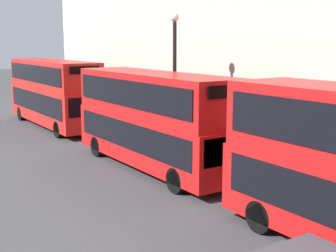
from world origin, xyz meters
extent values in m
cylinder|color=black|center=(0.48, 8.98, 0.50)|extent=(0.30, 1.00, 1.00)
cylinder|color=black|center=(2.73, 8.98, 0.50)|extent=(0.30, 1.00, 1.00)
cube|color=red|center=(1.60, 16.89, 1.39)|extent=(2.55, 10.16, 2.09)
cube|color=red|center=(1.60, 16.89, 3.38)|extent=(2.50, 9.96, 1.88)
cube|color=black|center=(1.60, 16.89, 1.64)|extent=(2.59, 9.35, 1.17)
cube|color=black|center=(1.60, 16.89, 3.47)|extent=(2.59, 9.35, 1.13)
cube|color=black|center=(1.60, 11.84, 1.81)|extent=(2.17, 0.06, 1.04)
cube|color=black|center=(1.60, 11.84, 3.94)|extent=(1.78, 0.06, 0.45)
cylinder|color=black|center=(0.48, 13.41, 0.50)|extent=(0.30, 1.00, 1.00)
cylinder|color=black|center=(2.73, 13.41, 0.50)|extent=(0.30, 1.00, 1.00)
cylinder|color=black|center=(0.48, 20.37, 0.50)|extent=(0.30, 1.00, 1.00)
cylinder|color=black|center=(2.73, 20.37, 0.50)|extent=(0.30, 1.00, 1.00)
cube|color=red|center=(1.60, 29.59, 1.49)|extent=(2.55, 10.77, 2.28)
cube|color=red|center=(1.60, 29.59, 3.53)|extent=(2.50, 10.56, 1.80)
cube|color=black|center=(1.60, 29.59, 1.76)|extent=(2.59, 9.91, 1.28)
cube|color=black|center=(1.60, 29.59, 3.62)|extent=(2.59, 9.91, 1.08)
cube|color=black|center=(1.60, 24.24, 1.94)|extent=(2.17, 0.06, 1.14)
cube|color=black|center=(1.60, 24.24, 4.07)|extent=(1.78, 0.06, 0.43)
cylinder|color=black|center=(0.48, 25.81, 0.50)|extent=(0.30, 1.00, 1.00)
cylinder|color=black|center=(2.73, 25.81, 0.50)|extent=(0.30, 1.00, 1.00)
cylinder|color=black|center=(0.48, 33.38, 0.50)|extent=(0.30, 1.00, 1.00)
cylinder|color=black|center=(2.73, 33.38, 0.50)|extent=(0.30, 1.00, 1.00)
cylinder|color=black|center=(3.32, 17.72, 3.27)|extent=(0.18, 0.18, 6.54)
sphere|color=beige|center=(3.32, 17.72, 6.76)|extent=(0.44, 0.44, 0.44)
cylinder|color=maroon|center=(4.35, 20.40, 0.70)|extent=(0.36, 0.36, 1.39)
sphere|color=tan|center=(4.35, 20.40, 1.50)|extent=(0.22, 0.22, 0.22)
camera|label=1|loc=(-9.13, -0.55, 5.64)|focal=50.00mm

